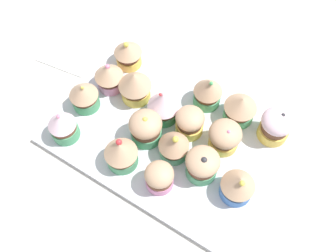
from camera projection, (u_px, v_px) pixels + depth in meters
The scene contains 20 objects.
ground_plane at pixel (168, 139), 81.14cm from camera, with size 180.00×180.00×3.00cm, color beige.
baking_tray at pixel (168, 135), 79.30cm from camera, with size 45.10×31.29×1.20cm.
cupcake_0 at pixel (276, 125), 75.39cm from camera, with size 6.30×6.30×7.51cm.
cupcake_1 at pixel (240, 108), 77.50cm from camera, with size 6.58×6.58×6.84cm.
cupcake_2 at pixel (208, 91), 78.97cm from camera, with size 5.89×5.89×7.91cm.
cupcake_3 at pixel (128, 53), 84.33cm from camera, with size 6.08×6.08×7.01cm.
cupcake_4 at pixel (225, 137), 74.63cm from camera, with size 6.42×6.42×6.70cm.
cupcake_5 at pixel (190, 122), 76.29cm from camera, with size 5.68×5.68×6.42cm.
cupcake_6 at pixel (164, 105), 77.12cm from camera, with size 6.41×6.41×8.11cm.
cupcake_7 at pixel (135, 85), 79.53cm from camera, with size 6.82×6.82×7.68cm.
cupcake_8 at pixel (109, 76), 81.28cm from camera, with size 6.04×6.04×7.00cm.
cupcake_9 at pixel (238, 186), 69.68cm from camera, with size 6.29×6.29×7.16cm.
cupcake_10 at pixel (202, 165), 71.65cm from camera, with size 6.39×6.39×7.08cm.
cupcake_11 at pixel (174, 145), 73.39cm from camera, with size 5.90×5.90×7.50cm.
cupcake_12 at pixel (146, 128), 75.27cm from camera, with size 6.47×6.47×7.44cm.
cupcake_13 at pixel (84, 95), 79.02cm from camera, with size 5.92×5.92×7.02cm.
cupcake_14 at pixel (159, 177), 70.97cm from camera, with size 5.42×5.42×5.99cm.
cupcake_15 at pixel (121, 153), 72.73cm from camera, with size 6.36×6.36×7.25cm.
cupcake_16 at pixel (63, 126), 75.54cm from camera, with size 5.48×5.48×7.34cm.
napkin at pixel (71, 50), 90.42cm from camera, with size 11.81×11.70×0.60cm, color white.
Camera 1 is at (-19.51, 31.34, 70.80)cm, focal length 41.79 mm.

